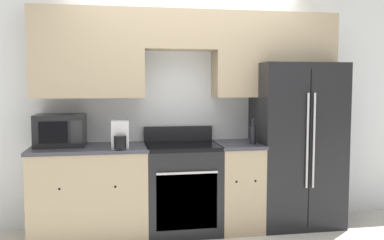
% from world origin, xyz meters
% --- Properties ---
extents(ground_plane, '(12.00, 12.00, 0.00)m').
position_xyz_m(ground_plane, '(0.00, 0.00, 0.00)').
color(ground_plane, beige).
extents(wall_back, '(8.00, 0.39, 2.60)m').
position_xyz_m(wall_back, '(0.01, 0.58, 1.53)').
color(wall_back, silver).
rests_on(wall_back, ground_plane).
extents(lower_cabinets_left, '(1.15, 0.64, 0.91)m').
position_xyz_m(lower_cabinets_left, '(-1.04, 0.31, 0.46)').
color(lower_cabinets_left, tan).
rests_on(lower_cabinets_left, ground_plane).
extents(lower_cabinets_right, '(0.46, 0.64, 0.91)m').
position_xyz_m(lower_cabinets_right, '(0.49, 0.31, 0.46)').
color(lower_cabinets_right, tan).
rests_on(lower_cabinets_right, ground_plane).
extents(oven_range, '(0.75, 0.65, 1.07)m').
position_xyz_m(oven_range, '(-0.10, 0.31, 0.46)').
color(oven_range, black).
rests_on(oven_range, ground_plane).
extents(refrigerator, '(0.90, 0.74, 1.75)m').
position_xyz_m(refrigerator, '(1.15, 0.36, 0.87)').
color(refrigerator, black).
rests_on(refrigerator, ground_plane).
extents(microwave, '(0.49, 0.37, 0.32)m').
position_xyz_m(microwave, '(-1.32, 0.39, 1.07)').
color(microwave, black).
rests_on(microwave, lower_cabinets_left).
extents(bottle, '(0.07, 0.07, 0.26)m').
position_xyz_m(bottle, '(0.62, 0.20, 1.01)').
color(bottle, black).
rests_on(bottle, lower_cabinets_right).
extents(paper_towel_holder, '(0.17, 0.26, 0.27)m').
position_xyz_m(paper_towel_holder, '(-0.73, 0.13, 1.03)').
color(paper_towel_holder, '#B7B7BC').
rests_on(paper_towel_holder, lower_cabinets_left).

